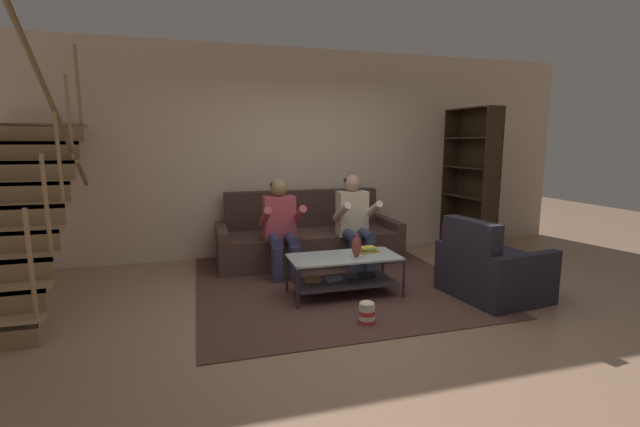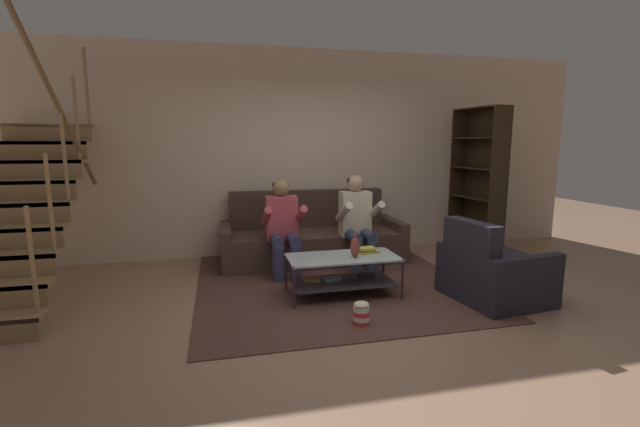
# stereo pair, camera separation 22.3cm
# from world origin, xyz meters

# --- Properties ---
(ground) EXTENTS (16.80, 16.80, 0.00)m
(ground) POSITION_xyz_m (0.00, 0.00, 0.00)
(ground) COLOR #9A745B
(back_partition) EXTENTS (8.40, 0.12, 2.90)m
(back_partition) POSITION_xyz_m (0.00, 2.46, 1.45)
(back_partition) COLOR beige
(back_partition) RESTS_ON ground
(staircase_run) EXTENTS (0.95, 2.25, 2.74)m
(staircase_run) POSITION_xyz_m (-3.24, 1.13, 1.04)
(staircase_run) COLOR #9E7952
(staircase_run) RESTS_ON ground
(couch) EXTENTS (2.44, 0.91, 0.94)m
(couch) POSITION_xyz_m (-0.12, 1.93, 0.30)
(couch) COLOR #49332C
(couch) RESTS_ON ground
(person_seated_left) EXTENTS (0.50, 0.58, 1.17)m
(person_seated_left) POSITION_xyz_m (-0.60, 1.38, 0.63)
(person_seated_left) COLOR #383559
(person_seated_left) RESTS_ON ground
(person_seated_right) EXTENTS (0.50, 0.58, 1.20)m
(person_seated_right) POSITION_xyz_m (0.35, 1.38, 0.65)
(person_seated_right) COLOR #333D58
(person_seated_right) RESTS_ON ground
(coffee_table) EXTENTS (1.15, 0.55, 0.43)m
(coffee_table) POSITION_xyz_m (-0.11, 0.50, 0.28)
(coffee_table) COLOR #B0C0C2
(coffee_table) RESTS_ON ground
(area_rug) EXTENTS (3.00, 3.37, 0.01)m
(area_rug) POSITION_xyz_m (-0.11, 1.08, 0.01)
(area_rug) COLOR #51332B
(area_rug) RESTS_ON ground
(vase) EXTENTS (0.10, 0.10, 0.24)m
(vase) POSITION_xyz_m (0.01, 0.42, 0.54)
(vase) COLOR brown
(vase) RESTS_ON coffee_table
(book_stack) EXTENTS (0.26, 0.21, 0.06)m
(book_stack) POSITION_xyz_m (0.20, 0.59, 0.45)
(book_stack) COLOR orange
(book_stack) RESTS_ON coffee_table
(bookshelf) EXTENTS (0.37, 0.91, 2.08)m
(bookshelf) POSITION_xyz_m (2.26, 1.71, 0.77)
(bookshelf) COLOR black
(bookshelf) RESTS_ON ground
(armchair) EXTENTS (0.94, 0.99, 0.84)m
(armchair) POSITION_xyz_m (1.36, 0.02, 0.28)
(armchair) COLOR #23202A
(armchair) RESTS_ON ground
(popcorn_tub) EXTENTS (0.14, 0.14, 0.21)m
(popcorn_tub) POSITION_xyz_m (-0.15, -0.25, 0.11)
(popcorn_tub) COLOR red
(popcorn_tub) RESTS_ON ground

